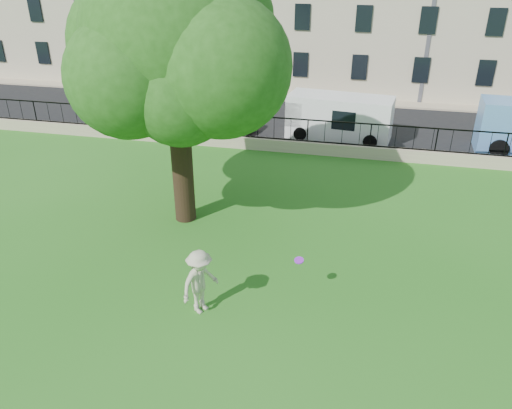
% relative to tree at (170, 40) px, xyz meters
% --- Properties ---
extents(ground, '(120.00, 120.00, 0.00)m').
position_rel_tree_xyz_m(ground, '(3.63, -4.28, -6.41)').
color(ground, '#246F1A').
rests_on(ground, ground).
extents(retaining_wall, '(50.00, 0.40, 0.60)m').
position_rel_tree_xyz_m(retaining_wall, '(3.63, 7.72, -6.11)').
color(retaining_wall, tan).
rests_on(retaining_wall, ground).
extents(iron_railing, '(50.00, 0.05, 1.13)m').
position_rel_tree_xyz_m(iron_railing, '(3.63, 7.72, -5.26)').
color(iron_railing, black).
rests_on(iron_railing, retaining_wall).
extents(street, '(60.00, 9.00, 0.01)m').
position_rel_tree_xyz_m(street, '(3.63, 12.42, -6.41)').
color(street, black).
rests_on(street, ground).
extents(sidewalk, '(60.00, 1.40, 0.12)m').
position_rel_tree_xyz_m(sidewalk, '(3.63, 17.62, -6.35)').
color(sidewalk, tan).
rests_on(sidewalk, ground).
extents(tree, '(7.92, 6.12, 9.71)m').
position_rel_tree_xyz_m(tree, '(0.00, 0.00, 0.00)').
color(tree, black).
rests_on(tree, ground).
extents(man, '(1.21, 1.43, 1.92)m').
position_rel_tree_xyz_m(man, '(2.42, -5.08, -5.45)').
color(man, '#BFBB9B').
rests_on(man, ground).
extents(frisbee, '(0.36, 0.35, 0.12)m').
position_rel_tree_xyz_m(frisbee, '(4.93, -3.86, -5.17)').
color(frisbee, '#9C27DF').
extents(red_sedan, '(4.01, 1.82, 1.27)m').
position_rel_tree_xyz_m(red_sedan, '(-1.46, 10.29, -5.77)').
color(red_sedan, '#A7141D').
rests_on(red_sedan, street).
extents(white_van, '(5.59, 2.74, 2.26)m').
position_rel_tree_xyz_m(white_van, '(4.96, 10.36, -5.28)').
color(white_van, white).
rests_on(white_van, street).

